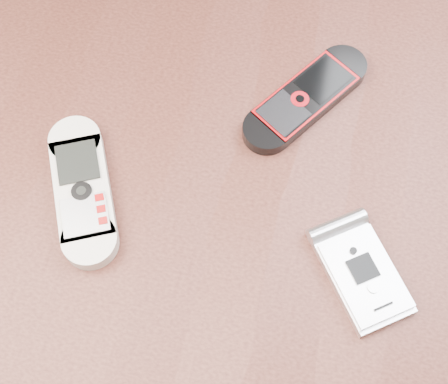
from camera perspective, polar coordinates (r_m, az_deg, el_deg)
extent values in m
plane|color=#472B19|center=(1.28, -0.23, -14.37)|extent=(4.00, 4.00, 0.00)
cube|color=black|center=(0.58, -0.48, -1.05)|extent=(1.20, 0.80, 0.03)
cube|color=silver|center=(0.57, -12.81, 0.23)|extent=(0.11, 0.15, 0.02)
cube|color=black|center=(0.61, 7.48, 8.53)|extent=(0.12, 0.15, 0.02)
cube|color=silver|center=(0.54, 12.58, -7.32)|extent=(0.10, 0.12, 0.02)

